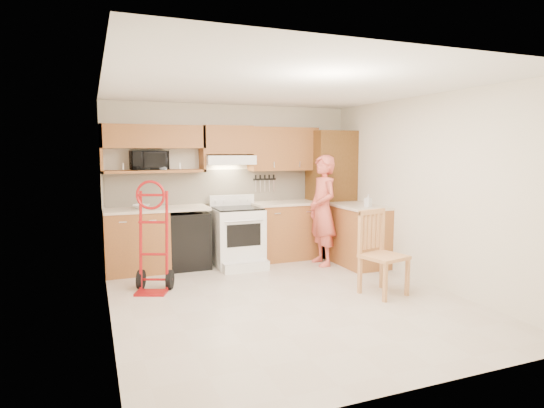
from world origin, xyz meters
TOP-DOWN VIEW (x-y plane):
  - floor at (0.00, 0.00)m, footprint 4.00×4.50m
  - ceiling at (0.00, 0.00)m, footprint 4.00×4.50m
  - wall_back at (0.00, 2.26)m, footprint 4.00×0.02m
  - wall_front at (0.00, -2.26)m, footprint 4.00×0.02m
  - wall_left at (-2.01, 0.00)m, footprint 0.02×4.50m
  - wall_right at (2.01, 0.00)m, footprint 0.02×4.50m
  - backsplash at (0.00, 2.23)m, footprint 3.92×0.03m
  - lower_cab_left at (-1.55, 1.95)m, footprint 0.90×0.60m
  - dishwasher at (-0.80, 1.95)m, footprint 0.60×0.60m
  - lower_cab_right at (0.83, 1.95)m, footprint 1.14×0.60m
  - countertop_left at (-1.25, 1.95)m, footprint 1.50×0.63m
  - countertop_right at (0.83, 1.95)m, footprint 1.14×0.63m
  - cab_return_right at (1.70, 1.15)m, footprint 0.60×1.00m
  - countertop_return at (1.70, 1.15)m, footprint 0.63×1.00m
  - pantry_tall at (1.65, 1.95)m, footprint 0.70×0.60m
  - upper_cab_left at (-1.25, 2.08)m, footprint 1.50×0.33m
  - upper_shelf_mw at (-1.25, 2.08)m, footprint 1.50×0.33m
  - upper_cab_center at (-0.12, 2.08)m, footprint 0.76×0.33m
  - upper_cab_right at (0.83, 2.08)m, footprint 1.14×0.33m
  - range_hood at (-0.12, 2.02)m, footprint 0.76×0.46m
  - knife_strip at (0.55, 2.21)m, footprint 0.40×0.05m
  - microwave at (-1.32, 2.08)m, footprint 0.55×0.40m
  - range at (-0.06, 1.73)m, footprint 0.73×0.96m
  - person at (1.19, 1.35)m, footprint 0.43×0.63m
  - hand_truck at (-1.45, 0.92)m, footprint 0.64×0.62m
  - dining_chair at (1.18, -0.26)m, footprint 0.58×0.61m
  - soap_bottle at (1.70, 0.89)m, footprint 0.10×0.11m
  - bowl at (-1.47, 1.95)m, footprint 0.31×0.31m

SIDE VIEW (x-z plane):
  - floor at x=0.00m, z-range -0.02..0.00m
  - dishwasher at x=-0.80m, z-range 0.00..0.85m
  - lower_cab_left at x=-1.55m, z-range 0.00..0.90m
  - lower_cab_right at x=0.83m, z-range 0.00..0.90m
  - cab_return_right at x=1.70m, z-range 0.00..0.90m
  - dining_chair at x=1.18m, z-range 0.00..1.04m
  - range at x=-0.06m, z-range 0.00..1.07m
  - hand_truck at x=-1.45m, z-range 0.00..1.27m
  - person at x=1.19m, z-range 0.00..1.71m
  - countertop_left at x=-1.25m, z-range 0.90..0.94m
  - countertop_right at x=0.83m, z-range 0.90..0.94m
  - countertop_return at x=1.70m, z-range 0.90..0.94m
  - bowl at x=-1.47m, z-range 0.94..1.00m
  - soap_bottle at x=1.70m, z-range 0.94..1.13m
  - pantry_tall at x=1.65m, z-range 0.00..2.10m
  - backsplash at x=0.00m, z-range 0.92..1.48m
  - knife_strip at x=0.55m, z-range 1.09..1.39m
  - wall_back at x=0.00m, z-range 0.00..2.50m
  - wall_front at x=0.00m, z-range 0.00..2.50m
  - wall_left at x=-2.01m, z-range 0.00..2.50m
  - wall_right at x=2.01m, z-range 0.00..2.50m
  - upper_shelf_mw at x=-1.25m, z-range 1.45..1.49m
  - range_hood at x=-0.12m, z-range 1.56..1.70m
  - microwave at x=-1.32m, z-range 1.49..1.78m
  - upper_cab_right at x=0.83m, z-range 1.45..2.15m
  - upper_cab_center at x=-0.12m, z-range 1.72..2.16m
  - upper_cab_left at x=-1.25m, z-range 1.81..2.15m
  - ceiling at x=0.00m, z-range 2.50..2.52m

